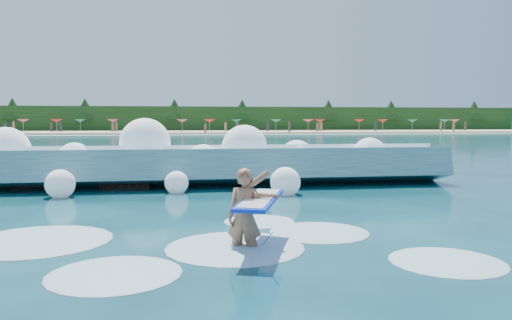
% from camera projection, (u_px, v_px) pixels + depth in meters
% --- Properties ---
extents(ground, '(200.00, 200.00, 0.00)m').
position_uv_depth(ground, '(203.00, 222.00, 11.07)').
color(ground, '#072838').
rests_on(ground, ground).
extents(beach, '(140.00, 20.00, 0.40)m').
position_uv_depth(beach, '(181.00, 132.00, 87.88)').
color(beach, tan).
rests_on(beach, ground).
extents(wet_band, '(140.00, 5.00, 0.08)m').
position_uv_depth(wet_band, '(182.00, 135.00, 77.06)').
color(wet_band, silver).
rests_on(wet_band, ground).
extents(treeline, '(140.00, 4.00, 5.00)m').
position_uv_depth(treeline, '(181.00, 119.00, 97.55)').
color(treeline, black).
rests_on(treeline, ground).
extents(breaking_wave, '(19.87, 3.03, 1.71)m').
position_uv_depth(breaking_wave, '(164.00, 168.00, 17.39)').
color(breaking_wave, '#346F83').
rests_on(breaking_wave, ground).
extents(rock_cluster, '(8.14, 3.06, 1.25)m').
position_uv_depth(rock_cluster, '(120.00, 173.00, 17.60)').
color(rock_cluster, black).
rests_on(rock_cluster, ground).
extents(surfer_with_board, '(1.27, 2.90, 1.71)m').
position_uv_depth(surfer_with_board, '(248.00, 213.00, 8.68)').
color(surfer_with_board, '#905E43').
rests_on(surfer_with_board, ground).
extents(wave_spray, '(15.48, 4.81, 2.43)m').
position_uv_depth(wave_spray, '(159.00, 153.00, 17.32)').
color(wave_spray, white).
rests_on(wave_spray, ground).
extents(surf_foam, '(9.11, 5.32, 0.14)m').
position_uv_depth(surf_foam, '(188.00, 245.00, 8.98)').
color(surf_foam, silver).
rests_on(surf_foam, ground).
extents(beach_umbrellas, '(109.92, 6.45, 0.50)m').
position_uv_depth(beach_umbrellas, '(181.00, 121.00, 90.06)').
color(beach_umbrellas, red).
rests_on(beach_umbrellas, ground).
extents(beachgoers, '(106.98, 12.92, 1.89)m').
position_uv_depth(beachgoers, '(212.00, 128.00, 84.84)').
color(beachgoers, '#3F332D').
rests_on(beachgoers, ground).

